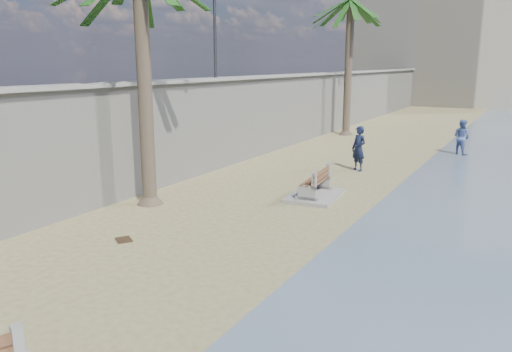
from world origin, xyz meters
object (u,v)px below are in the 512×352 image
at_px(palm_back, 351,2).
at_px(person_b, 462,135).
at_px(bench_far, 315,186).
at_px(person_a, 359,145).

xyz_separation_m(palm_back, person_b, (6.84, -3.61, -6.59)).
relative_size(bench_far, person_a, 1.11).
height_order(bench_far, person_a, person_a).
distance_m(palm_back, person_a, 12.05).
relative_size(person_a, person_b, 1.12).
xyz_separation_m(bench_far, palm_back, (-3.88, 14.01, 7.10)).
bearing_deg(person_a, person_b, 89.61).
xyz_separation_m(palm_back, person_a, (3.81, -9.42, -6.47)).
relative_size(bench_far, palm_back, 0.27).
distance_m(bench_far, person_b, 10.83).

